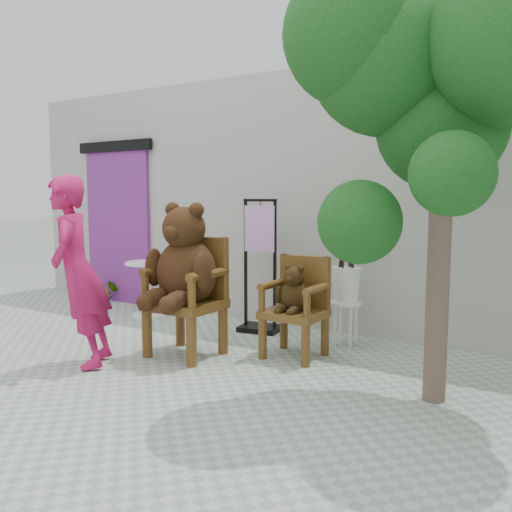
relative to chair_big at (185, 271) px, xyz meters
The scene contains 11 objects.
ground_plane 1.37m from the chair_big, 65.95° to the right, with size 60.00×60.00×0.00m, color #9CA795.
back_wall 2.26m from the chair_big, 78.15° to the left, with size 9.00×1.00×3.00m, color #A9A69F.
doorway 3.03m from the chair_big, 148.19° to the left, with size 1.40×0.11×2.33m.
chair_big is the anchor object (origin of this frame).
chair_small 1.11m from the chair_big, 30.82° to the left, with size 0.55×0.51×0.96m.
person 0.98m from the chair_big, 127.70° to the right, with size 0.63×0.41×1.73m, color #B61653.
cafe_table 1.91m from the chair_big, 144.07° to the left, with size 0.60×0.60×0.70m.
display_stand 1.22m from the chair_big, 84.54° to the left, with size 0.50×0.42×1.51m.
stool_bucket 1.67m from the chair_big, 45.09° to the left, with size 0.32×0.32×1.45m.
tree 2.92m from the chair_big, ahead, with size 2.17×1.87×3.56m.
potted_plant 3.05m from the chair_big, 152.88° to the left, with size 0.34×0.29×0.38m, color #0F3813.
Camera 1 is at (2.89, -3.01, 1.55)m, focal length 38.00 mm.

